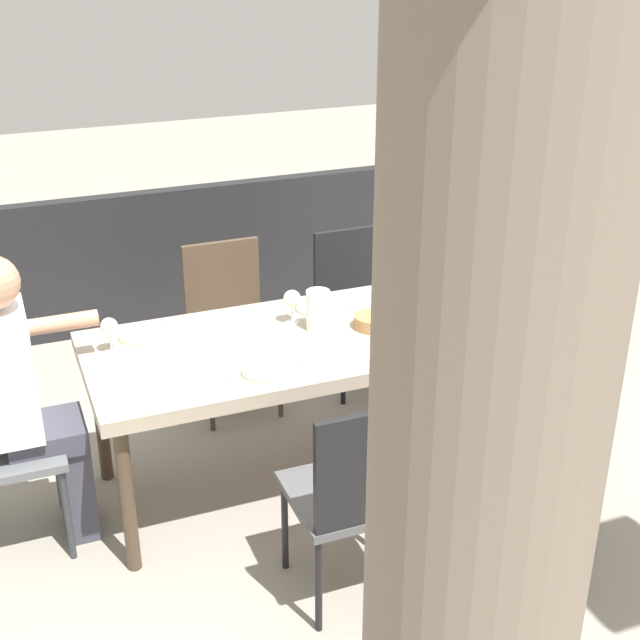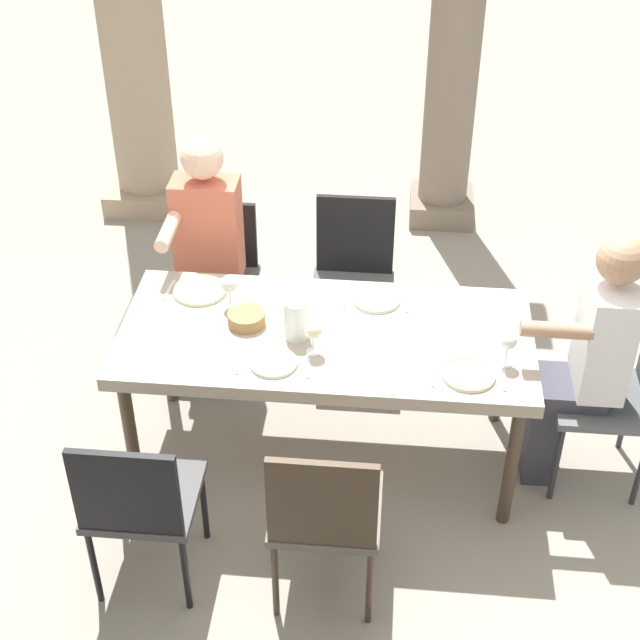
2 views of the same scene
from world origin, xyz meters
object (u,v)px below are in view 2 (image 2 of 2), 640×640
Objects in this scene: wine_glass_3 at (508,342)px; chair_west_south at (138,499)px; chair_west_north at (216,271)px; water_pitcher at (296,321)px; stone_column_centre at (457,27)px; wine_glass_1 at (313,331)px; bread_basket at (246,319)px; plate_0 at (200,291)px; plate_1 at (273,363)px; plate_3 at (468,375)px; chair_mid_north at (353,273)px; wine_glass_0 at (229,284)px; chair_mid_south at (325,511)px; chair_head_east at (622,390)px; diner_woman_green at (206,254)px; stone_column_near at (128,1)px; diner_man_white at (586,356)px; plate_2 at (376,299)px; dining_table at (326,343)px.

chair_west_south is at bearing -154.80° from wine_glass_3.
water_pitcher is at bearing -58.44° from chair_west_north.
stone_column_centre reaches higher than chair_west_north.
wine_glass_1 is 0.38m from bread_basket.
chair_west_south is 0.97m from bread_basket.
plate_0 is at bearing 148.53° from water_pitcher.
plate_1 and plate_3 have the same top height.
wine_glass_0 is at bearing -127.71° from chair_mid_north.
water_pitcher is (-0.20, 0.80, 0.32)m from chair_mid_south.
plate_1 is at bearing -110.04° from water_pitcher.
chair_west_north is at bearing 90.00° from chair_west_south.
chair_head_east is 3.46× the size of plate_0.
chair_mid_south is 1.70m from diner_woman_green.
stone_column_near is (-0.81, 1.61, 0.94)m from chair_west_north.
diner_woman_green is at bearing -90.88° from chair_west_north.
stone_column_near is (-2.64, 2.46, 0.73)m from diner_man_white.
diner_man_white reaches higher than plate_3.
diner_man_white is at bearing -19.84° from diner_woman_green.
stone_column_centre reaches higher than chair_west_south.
diner_man_white is at bearing 25.58° from plate_3.
plate_1 is at bearing -169.55° from diner_man_white.
plate_3 is at bearing -8.75° from wine_glass_1.
wine_glass_1 is at bearing 171.25° from plate_3.
plate_0 is (-1.79, 0.26, 0.06)m from diner_man_white.
diner_woman_green is 7.12× the size of water_pitcher.
chair_west_south reaches higher than plate_1.
plate_3 is at bearing -89.29° from stone_column_centre.
chair_mid_south is at bearing -65.02° from plate_1.
diner_man_white reaches higher than plate_2.
plate_0 is at bearing -179.61° from plate_2.
plate_3 is at bearing -22.27° from dining_table.
chair_west_north reaches higher than bread_basket.
chair_mid_north reaches higher than wine_glass_3.
chair_mid_south is (-0.00, -1.70, -0.01)m from chair_mid_north.
stone_column_near reaches higher than wine_glass_3.
dining_table is 0.68× the size of stone_column_centre.
diner_man_white reaches higher than wine_glass_0.
chair_mid_north reaches higher than plate_3.
chair_mid_south is 0.68× the size of diner_man_white.
plate_0 is at bearing 87.61° from chair_west_south.
chair_head_east is 3.91× the size of plate_3.
stone_column_centre is at bearing 94.26° from wine_glass_3.
plate_0 is at bearing -119.11° from stone_column_centre.
diner_woman_green reaches higher than wine_glass_3.
diner_woman_green is (-0.00, 1.51, 0.22)m from chair_west_south.
chair_mid_south is (0.07, -0.85, -0.17)m from dining_table.
diner_man_white reaches higher than chair_mid_south.
chair_head_east is at bearing 6.32° from wine_glass_1.
stone_column_centre is (1.27, 1.61, 0.84)m from chair_west_north.
diner_woman_green is 0.71m from bread_basket.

